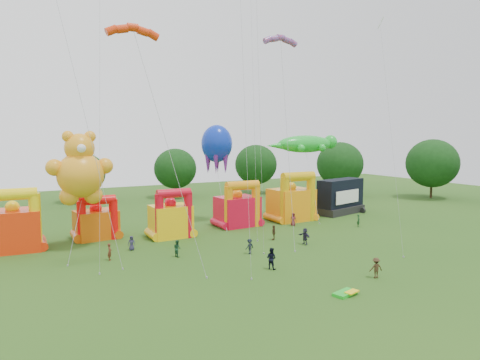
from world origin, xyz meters
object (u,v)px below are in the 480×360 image
teddy_bear_kite (79,190)px  spectator_0 (132,243)px  gecko_kite (310,171)px  octopus_kite (219,170)px  spectator_4 (274,233)px  bouncy_castle_2 (171,218)px  stage_trailer (341,197)px  bouncy_castle_0 (13,227)px

teddy_bear_kite → spectator_0: teddy_bear_kite is taller
gecko_kite → octopus_kite: bearing=170.1°
spectator_4 → bouncy_castle_2: bearing=-95.7°
stage_trailer → teddy_bear_kite: bearing=-173.8°
gecko_kite → spectator_0: gecko_kite is taller
bouncy_castle_0 → gecko_kite: bearing=1.2°
teddy_bear_kite → spectator_0: (4.76, -2.39, -5.68)m
bouncy_castle_2 → stage_trailer: size_ratio=0.66×
bouncy_castle_2 → teddy_bear_kite: teddy_bear_kite is taller
bouncy_castle_2 → gecko_kite: (22.23, 2.58, 4.58)m
bouncy_castle_2 → gecko_kite: size_ratio=0.46×
bouncy_castle_0 → spectator_0: bearing=-26.5°
bouncy_castle_0 → teddy_bear_kite: 7.94m
teddy_bear_kite → spectator_0: bearing=-26.7°
gecko_kite → octopus_kite: (-13.64, 2.37, 0.55)m
spectator_0 → octopus_kite: bearing=49.6°
stage_trailer → teddy_bear_kite: teddy_bear_kite is taller
stage_trailer → gecko_kite: bearing=-177.2°
gecko_kite → spectator_4: gecko_kite is taller
teddy_bear_kite → spectator_4: size_ratio=7.27×
octopus_kite → spectator_0: 17.94m
bouncy_castle_0 → spectator_0: 12.37m
octopus_kite → spectator_4: 13.57m
spectator_0 → bouncy_castle_2: bearing=51.6°
bouncy_castle_2 → gecko_kite: gecko_kite is taller
bouncy_castle_0 → spectator_4: bouncy_castle_0 is taller
bouncy_castle_2 → teddy_bear_kite: (-10.40, -1.32, 4.18)m
teddy_bear_kite → spectator_4: teddy_bear_kite is taller
bouncy_castle_2 → octopus_kite: bearing=30.0°
octopus_kite → gecko_kite: bearing=-9.9°
bouncy_castle_0 → teddy_bear_kite: teddy_bear_kite is taller
spectator_0 → teddy_bear_kite: bearing=171.5°
gecko_kite → octopus_kite: octopus_kite is taller
bouncy_castle_2 → spectator_4: 12.25m
teddy_bear_kite → spectator_4: (20.45, -5.53, -5.58)m
gecko_kite → teddy_bear_kite: bearing=-173.2°
gecko_kite → stage_trailer: bearing=2.8°
bouncy_castle_0 → stage_trailer: bearing=1.4°
spectator_4 → teddy_bear_kite: bearing=-76.5°
bouncy_castle_2 → spectator_0: (-5.64, -3.72, -1.50)m
stage_trailer → gecko_kite: size_ratio=0.70×
teddy_bear_kite → bouncy_castle_0: bearing=153.6°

